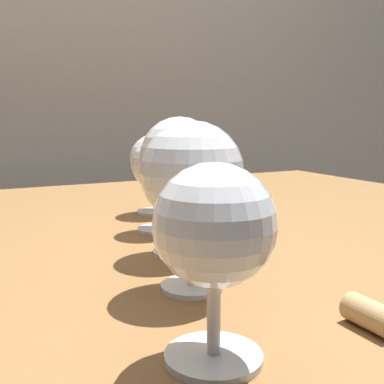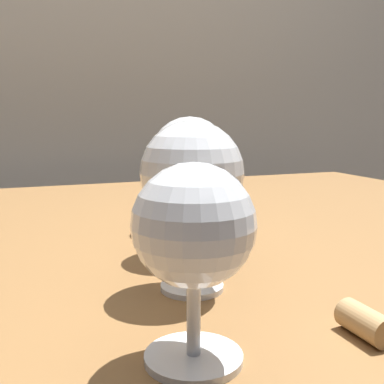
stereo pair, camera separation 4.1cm
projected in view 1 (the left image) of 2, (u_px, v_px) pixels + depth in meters
The scene contains 7 objects.
dining_table at pixel (128, 286), 0.66m from camera, with size 1.37×0.95×0.71m.
wine_glass_rose at pixel (214, 231), 0.29m from camera, with size 0.08×0.08×0.13m.
wine_glass_white at pixel (192, 176), 0.41m from camera, with size 0.09×0.09×0.15m.
wine_glass_amber at pixel (180, 159), 0.52m from camera, with size 0.09×0.09×0.16m.
wine_glass_chardonnay at pixel (159, 167), 0.63m from camera, with size 0.07×0.07×0.13m.
wine_glass_cabernet at pixel (155, 161), 0.75m from camera, with size 0.08×0.08×0.13m.
cork at pixel (371, 315), 0.35m from camera, with size 0.02×0.02×0.04m, color tan.
Camera 1 is at (-0.20, -0.60, 0.87)m, focal length 44.09 mm.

